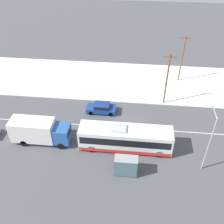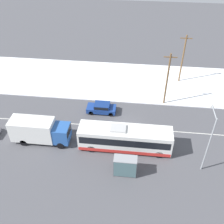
# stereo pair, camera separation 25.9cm
# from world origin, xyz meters

# --- Properties ---
(ground_plane) EXTENTS (120.00, 120.00, 0.00)m
(ground_plane) POSITION_xyz_m (0.00, 0.00, 0.00)
(ground_plane) COLOR #4C4C51
(snow_lot) EXTENTS (80.00, 12.23, 0.12)m
(snow_lot) POSITION_xyz_m (0.00, 11.78, 0.06)
(snow_lot) COLOR white
(snow_lot) RESTS_ON ground_plane
(lane_marking_center) EXTENTS (60.00, 0.12, 0.00)m
(lane_marking_center) POSITION_xyz_m (0.00, 0.00, 0.00)
(lane_marking_center) COLOR silver
(lane_marking_center) RESTS_ON ground_plane
(city_bus) EXTENTS (11.00, 2.57, 3.16)m
(city_bus) POSITION_xyz_m (0.11, -3.60, 1.55)
(city_bus) COLOR white
(city_bus) RESTS_ON ground_plane
(box_truck) EXTENTS (7.19, 2.30, 3.20)m
(box_truck) POSITION_xyz_m (-10.40, -3.61, 1.76)
(box_truck) COLOR silver
(box_truck) RESTS_ON ground_plane
(sedan_car) EXTENTS (4.11, 1.80, 1.44)m
(sedan_car) POSITION_xyz_m (-3.67, 3.02, 0.79)
(sedan_car) COLOR navy
(sedan_car) RESTS_ON ground_plane
(pedestrian_at_stop) EXTENTS (0.65, 0.29, 1.81)m
(pedestrian_at_stop) POSITION_xyz_m (0.10, -6.68, 1.11)
(pedestrian_at_stop) COLOR #23232D
(pedestrian_at_stop) RESTS_ON ground_plane
(bus_shelter) EXTENTS (2.50, 1.20, 2.40)m
(bus_shelter) POSITION_xyz_m (0.44, -7.79, 1.67)
(bus_shelter) COLOR gray
(bus_shelter) RESTS_ON ground_plane
(streetlamp) EXTENTS (0.36, 2.79, 7.35)m
(streetlamp) POSITION_xyz_m (8.90, -5.41, 4.67)
(streetlamp) COLOR #9EA3A8
(streetlamp) RESTS_ON ground_plane
(utility_pole_roadside) EXTENTS (1.80, 0.24, 8.07)m
(utility_pole_roadside) POSITION_xyz_m (5.23, 6.15, 4.22)
(utility_pole_roadside) COLOR brown
(utility_pole_roadside) RESTS_ON ground_plane
(utility_pole_snowlot) EXTENTS (1.80, 0.24, 8.05)m
(utility_pole_snowlot) POSITION_xyz_m (8.00, 12.83, 4.21)
(utility_pole_snowlot) COLOR brown
(utility_pole_snowlot) RESTS_ON ground_plane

